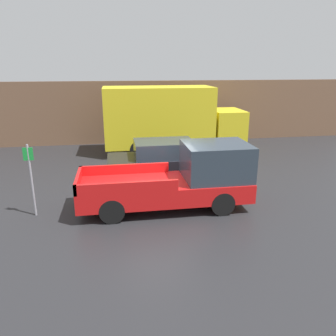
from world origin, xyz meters
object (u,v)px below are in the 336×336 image
at_px(car, 162,160).
at_px(delivery_truck, 168,118).
at_px(pickup_truck, 183,179).
at_px(newspaper_box, 190,134).
at_px(parking_sign, 31,176).

relative_size(car, delivery_truck, 0.58).
distance_m(pickup_truck, delivery_truck, 7.50).
bearing_deg(newspaper_box, pickup_truck, -104.20).
height_order(pickup_truck, parking_sign, parking_sign).
height_order(delivery_truck, parking_sign, delivery_truck).
bearing_deg(delivery_truck, newspaper_box, 52.75).
bearing_deg(delivery_truck, car, -102.75).
bearing_deg(newspaper_box, parking_sign, -127.07).
distance_m(delivery_truck, parking_sign, 9.22).
xyz_separation_m(pickup_truck, parking_sign, (-4.82, 0.07, 0.33)).
bearing_deg(pickup_truck, newspaper_box, 75.80).
bearing_deg(delivery_truck, pickup_truck, -95.57).
distance_m(pickup_truck, car, 2.91).
height_order(delivery_truck, newspaper_box, delivery_truck).
bearing_deg(pickup_truck, car, 95.92).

